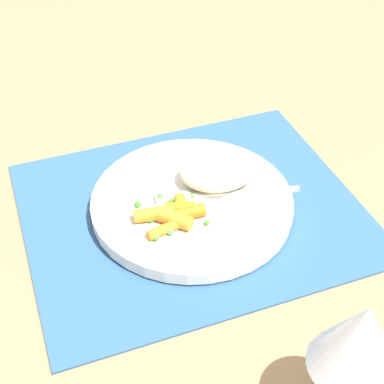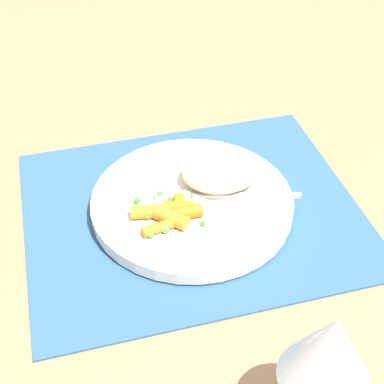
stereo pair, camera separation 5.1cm
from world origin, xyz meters
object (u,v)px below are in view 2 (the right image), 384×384
Objects in this scene: rice_mound at (221,171)px; carrot_portion at (169,213)px; wine_glass at (330,353)px; fork at (212,196)px; plate at (192,203)px.

rice_mound is 1.20× the size of carrot_portion.
wine_glass is at bearing 87.50° from rice_mound.
plate is at bearing -14.45° from fork.
rice_mound is at bearing -124.54° from fork.
wine_glass reaches higher than plate.
carrot_portion is at bearing 32.44° from rice_mound.
rice_mound is at bearing -92.50° from wine_glass.
fork is at bearing -159.62° from carrot_portion.
plate is 1.65× the size of wine_glass.
plate is 0.05m from carrot_portion.
carrot_portion is at bearing -76.47° from wine_glass.
wine_glass is (-0.01, 0.30, 0.09)m from fork.
plate is 0.33m from wine_glass.
carrot_portion is 0.47× the size of fork.
rice_mound is at bearing -147.56° from carrot_portion.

